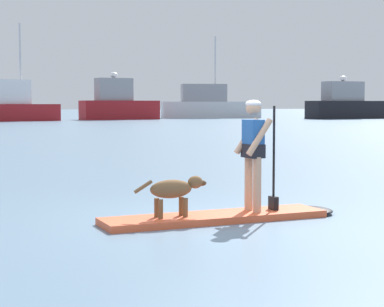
# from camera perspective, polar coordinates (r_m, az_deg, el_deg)

# --- Properties ---
(ground_plane) EXTENTS (400.00, 400.00, 0.00)m
(ground_plane) POSITION_cam_1_polar(r_m,az_deg,el_deg) (9.81, 1.92, -5.65)
(ground_plane) COLOR slate
(paddleboard) EXTENTS (3.64, 1.01, 0.10)m
(paddleboard) POSITION_cam_1_polar(r_m,az_deg,el_deg) (9.90, 3.12, -5.27)
(paddleboard) COLOR #E55933
(paddleboard) RESTS_ON ground_plane
(person_paddler) EXTENTS (0.62, 0.50, 1.63)m
(person_paddler) POSITION_cam_1_polar(r_m,az_deg,el_deg) (9.97, 5.21, 0.53)
(person_paddler) COLOR tan
(person_paddler) RESTS_ON paddleboard
(dog) EXTENTS (1.08, 0.27, 0.56)m
(dog) POSITION_cam_1_polar(r_m,az_deg,el_deg) (9.49, -1.49, -3.06)
(dog) COLOR brown
(dog) RESTS_ON paddleboard
(moored_boat_port) EXTENTS (8.44, 4.23, 9.51)m
(moored_boat_port) POSITION_cam_1_polar(r_m,az_deg,el_deg) (68.83, -14.62, 3.90)
(moored_boat_port) COLOR maroon
(moored_boat_port) RESTS_ON ground_plane
(moored_boat_far_port) EXTENTS (8.64, 3.66, 5.08)m
(moored_boat_far_port) POSITION_cam_1_polar(r_m,az_deg,el_deg) (73.73, -6.22, 4.14)
(moored_boat_far_port) COLOR maroon
(moored_boat_far_port) RESTS_ON ground_plane
(moored_boat_starboard) EXTENTS (11.98, 5.36, 9.66)m
(moored_boat_starboard) POSITION_cam_1_polar(r_m,az_deg,el_deg) (80.94, 1.41, 4.06)
(moored_boat_starboard) COLOR silver
(moored_boat_starboard) RESTS_ON ground_plane
(moored_boat_outer) EXTENTS (10.13, 3.66, 4.85)m
(moored_boat_outer) POSITION_cam_1_polar(r_m,az_deg,el_deg) (79.35, 12.83, 4.01)
(moored_boat_outer) COLOR black
(moored_boat_outer) RESTS_ON ground_plane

